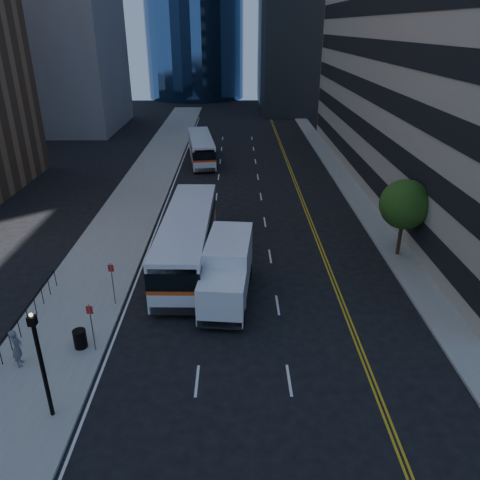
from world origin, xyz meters
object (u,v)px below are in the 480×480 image
(bus_rear, at_px, (201,148))
(box_truck, at_px, (227,270))
(street_tree, at_px, (405,205))
(bus_front, at_px, (188,239))
(lamp_post, at_px, (41,362))
(pedestrian, at_px, (17,348))
(trash_can, at_px, (80,339))

(bus_rear, xyz_separation_m, box_truck, (3.37, -29.39, 0.19))
(street_tree, height_order, box_truck, street_tree)
(bus_front, distance_m, bus_rear, 25.32)
(street_tree, relative_size, lamp_post, 1.12)
(street_tree, xyz_separation_m, pedestrian, (-20.49, -11.00, -2.58))
(street_tree, bearing_deg, bus_front, -175.63)
(lamp_post, distance_m, pedestrian, 4.23)
(street_tree, distance_m, bus_front, 13.98)
(bus_front, distance_m, trash_can, 9.80)
(lamp_post, bearing_deg, street_tree, 37.87)
(lamp_post, bearing_deg, bus_rear, 84.97)
(box_truck, distance_m, trash_can, 8.36)
(box_truck, bearing_deg, bus_rear, 102.27)
(street_tree, height_order, bus_front, street_tree)
(bus_rear, bearing_deg, bus_front, -95.81)
(bus_rear, distance_m, box_truck, 29.58)
(bus_front, bearing_deg, bus_rear, 93.16)
(box_truck, relative_size, trash_can, 7.65)
(bus_rear, height_order, box_truck, box_truck)
(trash_can, relative_size, pedestrian, 0.50)
(bus_rear, height_order, pedestrian, bus_rear)
(street_tree, relative_size, bus_front, 0.40)
(box_truck, height_order, pedestrian, box_truck)
(street_tree, xyz_separation_m, trash_can, (-18.14, -9.77, -3.03))
(street_tree, distance_m, bus_rear, 28.40)
(street_tree, bearing_deg, bus_rear, 121.11)
(lamp_post, distance_m, bus_rear, 38.42)
(street_tree, relative_size, bus_rear, 0.46)
(pedestrian, bearing_deg, bus_front, -47.21)
(lamp_post, distance_m, box_truck, 11.18)
(trash_can, bearing_deg, box_truck, 33.98)
(bus_front, bearing_deg, box_truck, -56.60)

